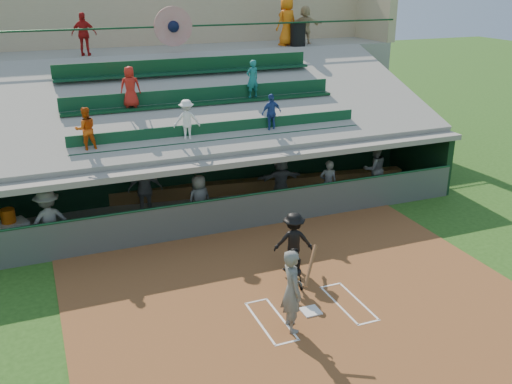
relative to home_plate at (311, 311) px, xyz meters
name	(u,v)px	position (x,y,z in m)	size (l,w,h in m)	color
ground	(311,312)	(0.00, 0.00, -0.04)	(100.00, 100.00, 0.00)	#214914
dirt_slab	(301,301)	(0.00, 0.50, -0.03)	(11.00, 9.00, 0.02)	brown
home_plate	(311,311)	(0.00, 0.00, 0.00)	(0.43, 0.43, 0.03)	silver
batters_box_chalk	(311,311)	(0.00, 0.00, -0.01)	(2.65, 1.85, 0.01)	white
dugout_floor	(220,209)	(0.00, 6.75, -0.02)	(16.00, 3.50, 0.04)	gray
concourse_slab	(168,104)	(0.00, 13.50, 2.26)	(20.00, 3.00, 4.60)	gray
grandstand	(187,120)	(-0.01, 10.52, 2.23)	(20.40, 10.40, 7.80)	#4E534E
batter_at_plate	(292,290)	(-0.71, -0.43, 0.96)	(0.89, 0.79, 1.95)	#565954
catcher	(293,269)	(0.03, 1.07, 0.56)	(0.56, 0.44, 1.16)	black
home_umpire	(293,241)	(0.53, 2.10, 0.79)	(1.04, 0.60, 1.61)	black
dugout_bench	(207,190)	(-0.01, 8.12, 0.23)	(14.99, 0.45, 0.45)	brown
white_table	(13,234)	(-6.46, 6.32, 0.38)	(0.86, 0.64, 0.75)	white
water_cooler	(8,216)	(-6.50, 6.34, 0.96)	(0.40, 0.40, 0.40)	#DE5E0D
dugout_player_a	(49,221)	(-5.44, 5.48, 0.96)	(1.24, 0.71, 1.91)	#555853
dugout_player_b	(145,190)	(-2.41, 7.03, 0.95)	(1.10, 0.46, 1.88)	#5A5D57
dugout_player_c	(199,200)	(-0.98, 5.77, 0.83)	(0.81, 0.52, 1.65)	#575954
dugout_player_d	(281,180)	(2.14, 6.52, 0.85)	(1.57, 0.50, 1.69)	#51534E
dugout_player_e	(328,183)	(3.53, 5.69, 0.81)	(0.59, 0.39, 1.62)	#555753
dugout_player_f	(374,169)	(5.68, 6.18, 0.91)	(0.88, 0.69, 1.81)	#61645E
trash_bin	(298,34)	(5.48, 12.30, 5.05)	(0.64, 0.64, 0.97)	black
concourse_staff_a	(84,34)	(-3.28, 12.46, 5.35)	(0.92, 0.38, 1.57)	red
concourse_staff_b	(287,21)	(5.12, 12.68, 5.57)	(0.98, 0.64, 2.01)	orange
concourse_staff_c	(305,25)	(6.18, 13.06, 5.37)	(1.50, 0.48, 1.62)	tan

